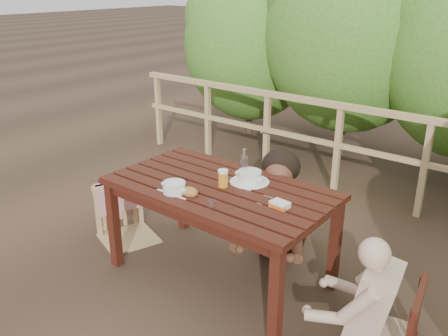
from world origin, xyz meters
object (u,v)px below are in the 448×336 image
Objects in this scene: bread_roll at (190,192)px; bottle at (244,166)px; beer_glass at (223,179)px; tumbler at (211,205)px; diner_right at (396,264)px; soup_far at (250,177)px; butter_tub at (280,205)px; chair_right at (388,286)px; chair_left at (125,192)px; table at (220,233)px; soup_near at (174,188)px; woman at (285,168)px; chair_far at (282,199)px.

bottle is at bearing 73.50° from bread_roll.
tumbler is at bearing -64.83° from beer_glass.
soup_far is (-1.18, 0.15, 0.21)m from diner_right.
beer_glass is at bearing -116.76° from soup_far.
beer_glass reaches higher than butter_tub.
beer_glass is at bearing -96.92° from chair_right.
diner_right is 8.38× the size of beer_glass.
chair_left is at bearing -171.98° from butter_tub.
chair_left is at bearing -175.91° from table.
chair_right reaches higher than bread_roll.
beer_glass is 0.56× the size of bottle.
soup_near is at bearing -163.33° from bread_roll.
chair_left is 3.12× the size of soup_far.
soup_far is 1.15× the size of bottle.
beer_glass is at bearing -1.97° from table.
woman reaches higher than tumbler.
bread_roll is at bearing -103.08° from table.
diner_right is 1.42m from bread_roll.
chair_left reaches higher than chair_far.
chair_far is 6.76× the size of butter_tub.
chair_right is (2.28, 0.12, -0.03)m from chair_left.
chair_right is at bearing -7.30° from soup_far.
table is 11.37× the size of beer_glass.
woman is 0.57m from soup_far.
butter_tub is at bearing 20.75° from bread_roll.
soup_far is (0.13, 0.19, 0.43)m from table.
chair_far reaches higher than table.
butter_tub is (0.41, -0.23, -0.02)m from soup_far.
bread_roll is 0.25m from tumbler.
bottle is at bearing 176.10° from soup_far.
soup_far is (0.03, -0.56, 0.11)m from woman.
soup_near is (-0.28, -1.05, 0.10)m from woman.
woman reaches higher than diner_right.
butter_tub is at bearing -3.43° from table.
tumbler is at bearing -84.45° from soup_far.
beer_glass reaches higher than table.
beer_glass is 0.21m from bottle.
soup_near is (-1.46, -0.34, 0.37)m from chair_right.
soup_far is at bearing -106.56° from chair_far.
table is 1.36× the size of diner_right.
beer_glass reaches higher than bread_roll.
tumbler is (-1.10, -0.36, 0.36)m from chair_right.
table is at bearing 178.03° from beer_glass.
chair_right is 0.83m from butter_tub.
chair_far is 12.85× the size of tumbler.
table is at bearing -176.87° from butter_tub.
soup_far is at bearing 63.24° from beer_glass.
chair_right is 3.17× the size of soup_near.
table is 1.33m from diner_right.
soup_near is 2.21× the size of bread_roll.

